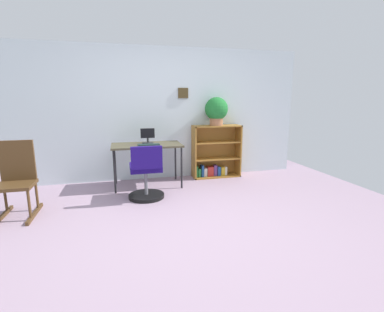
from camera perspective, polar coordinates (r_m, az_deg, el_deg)
ground_plane at (r=3.27m, az=-0.77°, el=-14.29°), size 6.24×6.24×0.00m
wall_back at (r=5.07m, az=-6.55°, el=8.46°), size 5.20×0.12×2.31m
desk at (r=4.61m, az=-9.21°, el=1.75°), size 1.12×0.60×0.70m
monitor at (r=4.69m, az=-9.04°, el=3.96°), size 0.23×0.19×0.25m
keyboard at (r=4.50m, az=-8.84°, el=2.31°), size 0.34×0.12×0.02m
office_chair at (r=4.06m, az=-9.35°, el=-4.00°), size 0.52×0.55×0.81m
rocking_chair at (r=4.06m, az=-32.21°, el=-3.93°), size 0.42×0.64×0.93m
bookshelf_low at (r=5.20m, az=4.69°, el=0.48°), size 0.88×0.30×0.96m
potted_plant_on_shelf at (r=5.05m, az=5.01°, el=9.34°), size 0.41×0.41×0.50m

